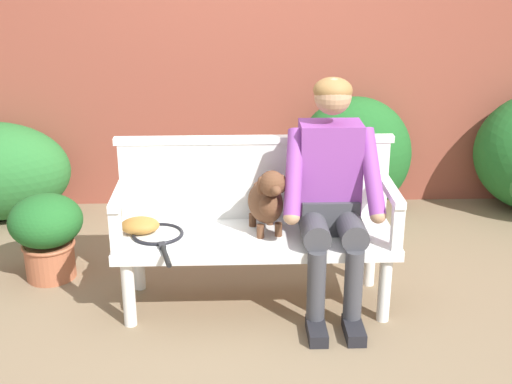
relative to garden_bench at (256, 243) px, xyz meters
name	(u,v)px	position (x,y,z in m)	size (l,w,h in m)	color
ground_plane	(256,303)	(0.00, 0.00, -0.39)	(40.00, 40.00, 0.00)	#7A664C
brick_garden_fence	(248,55)	(0.00, 1.79, 0.77)	(8.00, 0.30, 2.32)	brown
hedge_bush_mid_left	(354,155)	(0.80, 1.43, 0.06)	(0.88, 0.61, 0.90)	#1E5B23
garden_bench	(256,243)	(0.00, 0.00, 0.00)	(1.56, 0.54, 0.45)	white
bench_backrest	(255,177)	(0.00, 0.24, 0.31)	(1.60, 0.06, 0.50)	white
bench_armrest_left_end	(119,208)	(-0.74, -0.09, 0.26)	(0.06, 0.54, 0.28)	white
bench_armrest_right_end	(393,204)	(0.74, -0.09, 0.26)	(0.06, 0.54, 0.28)	white
person_seated	(331,189)	(0.41, -0.02, 0.33)	(0.56, 0.67, 1.32)	black
dog_on_bench	(267,200)	(0.06, 0.01, 0.26)	(0.25, 0.40, 0.40)	brown
tennis_racket	(159,236)	(-0.54, -0.03, 0.07)	(0.35, 0.58, 0.03)	black
baseball_glove	(140,225)	(-0.65, 0.03, 0.10)	(0.22, 0.17, 0.09)	#9E6B2D
potted_plant	(47,231)	(-1.28, 0.38, -0.07)	(0.45, 0.45, 0.54)	#A85B3D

